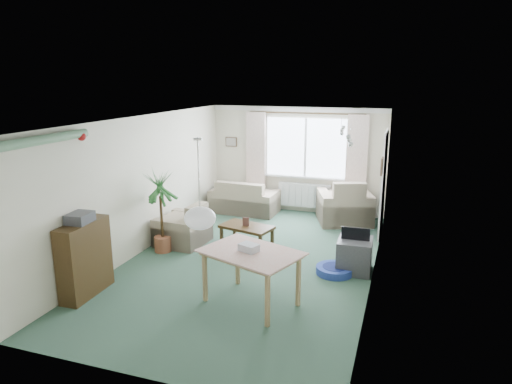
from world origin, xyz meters
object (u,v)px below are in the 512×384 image
(armchair_left, at_px, (183,223))
(coffee_table, at_px, (247,237))
(bookshelf, at_px, (85,259))
(tv_cube, at_px, (354,255))
(armchair_corner, at_px, (345,200))
(pet_bed, at_px, (335,270))
(sofa, at_px, (244,196))
(houseplant, at_px, (161,211))
(dining_table, at_px, (251,278))

(armchair_left, relative_size, coffee_table, 0.93)
(bookshelf, distance_m, tv_cube, 4.09)
(armchair_corner, distance_m, pet_bed, 2.79)
(armchair_corner, bearing_deg, sofa, -19.62)
(bookshelf, xyz_separation_m, houseplant, (0.19, 1.82, 0.21))
(coffee_table, relative_size, tv_cube, 1.59)
(armchair_corner, relative_size, tv_cube, 1.84)
(armchair_corner, xyz_separation_m, dining_table, (-0.70, -4.09, -0.11))
(dining_table, xyz_separation_m, tv_cube, (1.21, 1.55, -0.10))
(armchair_corner, relative_size, houseplant, 0.72)
(bookshelf, height_order, houseplant, houseplant)
(armchair_left, relative_size, tv_cube, 1.49)
(sofa, distance_m, dining_table, 4.41)
(armchair_corner, relative_size, armchair_left, 1.23)
(armchair_corner, distance_m, tv_cube, 2.59)
(armchair_corner, height_order, bookshelf, bookshelf)
(sofa, distance_m, bookshelf, 4.66)
(houseplant, height_order, dining_table, houseplant)
(sofa, bearing_deg, bookshelf, 83.33)
(houseplant, distance_m, dining_table, 2.55)
(coffee_table, relative_size, houseplant, 0.62)
(dining_table, bearing_deg, armchair_left, 137.49)
(houseplant, bearing_deg, dining_table, -31.98)
(sofa, xyz_separation_m, tv_cube, (2.80, -2.56, -0.11))
(bookshelf, bearing_deg, coffee_table, 56.12)
(sofa, height_order, dining_table, sofa)
(sofa, distance_m, armchair_left, 2.32)
(sofa, relative_size, coffee_table, 1.61)
(coffee_table, xyz_separation_m, tv_cube, (1.99, -0.43, 0.06))
(coffee_table, height_order, houseplant, houseplant)
(sofa, relative_size, tv_cube, 2.57)
(armchair_corner, height_order, armchair_left, armchair_corner)
(pet_bed, bearing_deg, sofa, 132.35)
(tv_cube, distance_m, pet_bed, 0.41)
(houseplant, relative_size, dining_table, 1.26)
(coffee_table, xyz_separation_m, houseplant, (-1.36, -0.65, 0.54))
(houseplant, xyz_separation_m, tv_cube, (3.35, 0.22, -0.48))
(armchair_left, xyz_separation_m, dining_table, (1.99, -1.82, -0.02))
(bookshelf, height_order, pet_bed, bookshelf)
(armchair_left, xyz_separation_m, tv_cube, (3.20, -0.27, -0.12))
(bookshelf, bearing_deg, pet_bed, 27.54)
(armchair_corner, xyz_separation_m, houseplant, (-2.84, -2.75, 0.27))
(dining_table, bearing_deg, coffee_table, 111.24)
(armchair_corner, xyz_separation_m, armchair_left, (-2.69, -2.26, -0.09))
(coffee_table, bearing_deg, houseplant, -154.48)
(bookshelf, distance_m, pet_bed, 3.77)
(sofa, distance_m, houseplant, 2.86)
(armchair_corner, height_order, pet_bed, armchair_corner)
(coffee_table, bearing_deg, pet_bed, -20.61)
(tv_cube, bearing_deg, coffee_table, 166.30)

